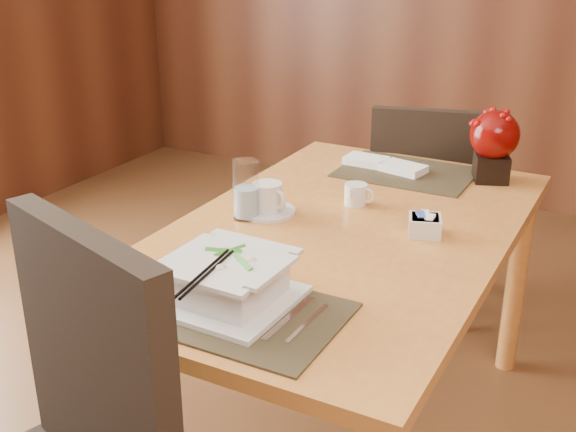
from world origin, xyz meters
The scene contains 12 objects.
dining_table centered at (0.00, 0.60, 0.65)m, with size 0.90×1.50×0.75m.
placemat_near centered at (0.00, 0.05, 0.75)m, with size 0.45×0.33×0.01m, color black.
placemat_far centered at (0.00, 1.15, 0.75)m, with size 0.45×0.33×0.01m, color black.
soup_setting centered at (-0.05, 0.08, 0.81)m, with size 0.29×0.29×0.11m.
coffee_cup centered at (-0.24, 0.60, 0.79)m, with size 0.17×0.17×0.09m.
water_glass centered at (-0.28, 0.54, 0.84)m, with size 0.08×0.08×0.18m, color white.
creamer_jug centered at (-0.04, 0.79, 0.78)m, with size 0.09×0.09×0.07m, color silver, non-canonical shape.
sugar_caddy centered at (0.22, 0.67, 0.78)m, with size 0.09×0.09×0.05m, color silver.
berry_decor centered at (0.27, 1.21, 0.89)m, with size 0.16×0.16×0.24m.
napkins_far centered at (-0.07, 1.15, 0.77)m, with size 0.30×0.11×0.03m, color white, non-canonical shape.
bread_plate centered at (-0.31, 0.00, 0.76)m, with size 0.16×0.16×0.01m, color silver.
far_chair centered at (-0.04, 1.51, 0.52)m, with size 0.52×0.52×0.92m.
Camera 1 is at (0.75, -1.14, 1.56)m, focal length 45.00 mm.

